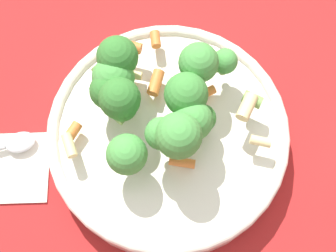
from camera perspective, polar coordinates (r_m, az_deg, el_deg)
ground_plane at (r=0.57m, az=0.00°, el=-1.88°), size 3.00×3.00×0.00m
bowl at (r=0.55m, az=0.00°, el=-1.10°), size 0.28×0.28×0.04m
pasta_salad at (r=0.49m, az=-1.77°, el=3.33°), size 0.18×0.22×0.09m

